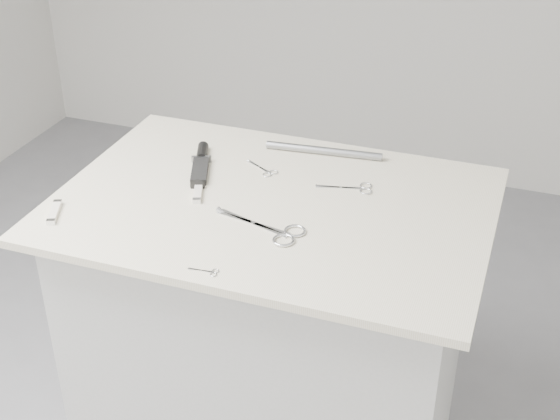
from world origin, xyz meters
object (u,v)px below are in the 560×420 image
(tiny_scissors, at_px, (207,272))
(metal_rail, at_px, (324,151))
(sheathed_knife, at_px, (201,163))
(plinth, at_px, (273,357))
(embroidery_scissors_b, at_px, (265,170))
(pocket_knife_a, at_px, (198,191))
(embroidery_scissors_a, at_px, (356,188))
(pocket_knife_b, at_px, (54,212))
(large_shears, at_px, (276,231))

(tiny_scissors, distance_m, metal_rail, 0.59)
(metal_rail, bearing_deg, sheathed_knife, -149.32)
(plinth, xyz_separation_m, sheathed_knife, (-0.23, 0.11, 0.48))
(embroidery_scissors_b, distance_m, sheathed_knife, 0.16)
(tiny_scissors, relative_size, sheathed_knife, 0.32)
(tiny_scissors, height_order, pocket_knife_a, pocket_knife_a)
(embroidery_scissors_b, relative_size, metal_rail, 0.32)
(pocket_knife_a, bearing_deg, plinth, -103.70)
(embroidery_scissors_a, relative_size, embroidery_scissors_b, 1.40)
(pocket_knife_a, height_order, pocket_knife_b, same)
(sheathed_knife, height_order, pocket_knife_a, sheathed_knife)
(pocket_knife_a, bearing_deg, embroidery_scissors_b, -55.14)
(embroidery_scissors_b, xyz_separation_m, pocket_knife_a, (-0.11, -0.16, 0.00))
(large_shears, xyz_separation_m, pocket_knife_a, (-0.23, 0.10, 0.00))
(plinth, relative_size, tiny_scissors, 14.28)
(pocket_knife_b, xyz_separation_m, metal_rail, (0.48, 0.49, 0.00))
(plinth, height_order, embroidery_scissors_b, embroidery_scissors_b)
(large_shears, distance_m, pocket_knife_b, 0.50)
(embroidery_scissors_b, xyz_separation_m, tiny_scissors, (0.04, -0.44, -0.00))
(embroidery_scissors_a, height_order, sheathed_knife, sheathed_knife)
(plinth, xyz_separation_m, embroidery_scissors_a, (0.16, 0.12, 0.47))
(tiny_scissors, xyz_separation_m, pocket_knife_a, (-0.15, 0.29, 0.00))
(tiny_scissors, bearing_deg, pocket_knife_a, 112.80)
(plinth, relative_size, embroidery_scissors_a, 6.70)
(plinth, distance_m, sheathed_knife, 0.54)
(plinth, distance_m, metal_rail, 0.55)
(large_shears, height_order, metal_rail, metal_rail)
(pocket_knife_a, distance_m, pocket_knife_b, 0.33)
(pocket_knife_b, bearing_deg, large_shears, -102.26)
(embroidery_scissors_b, xyz_separation_m, sheathed_knife, (-0.16, -0.02, 0.01))
(pocket_knife_a, xyz_separation_m, pocket_knife_b, (-0.26, -0.19, 0.00))
(tiny_scissors, bearing_deg, metal_rail, 78.18)
(embroidery_scissors_b, bearing_deg, sheathed_knife, -140.40)
(tiny_scissors, bearing_deg, plinth, 79.81)
(pocket_knife_a, height_order, metal_rail, metal_rail)
(plinth, bearing_deg, large_shears, -66.57)
(tiny_scissors, bearing_deg, embroidery_scissors_a, 60.82)
(pocket_knife_a, bearing_deg, sheathed_knife, 0.95)
(metal_rail, bearing_deg, plinth, -98.35)
(large_shears, bearing_deg, embroidery_scissors_b, 129.82)
(tiny_scissors, height_order, pocket_knife_b, pocket_knife_b)
(embroidery_scissors_a, height_order, tiny_scissors, same)
(plinth, xyz_separation_m, metal_rail, (0.04, 0.27, 0.48))
(metal_rail, bearing_deg, embroidery_scissors_b, -128.85)
(embroidery_scissors_a, bearing_deg, embroidery_scissors_b, 163.25)
(embroidery_scissors_a, distance_m, embroidery_scissors_b, 0.24)
(large_shears, height_order, pocket_knife_b, pocket_knife_b)
(embroidery_scissors_b, bearing_deg, embroidery_scissors_a, 27.84)
(sheathed_knife, bearing_deg, large_shears, -150.06)
(large_shears, height_order, sheathed_knife, sheathed_knife)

